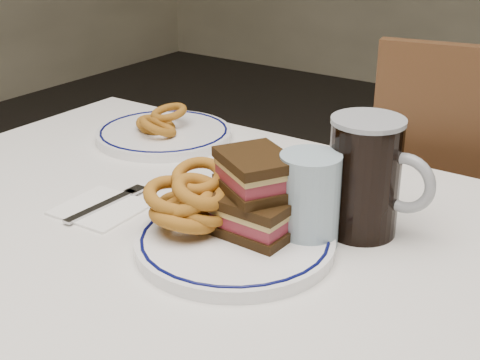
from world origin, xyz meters
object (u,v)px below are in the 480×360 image
Objects in this scene: chair_far at (478,238)px; beer_mug at (367,176)px; reuben_sandwich at (256,194)px; main_plate at (235,242)px; far_plate at (164,134)px.

beer_mug is at bearing -94.04° from chair_far.
beer_mug is at bearing 46.16° from reuben_sandwich.
main_plate is 0.20m from beer_mug.
chair_far is at bearing 77.28° from reuben_sandwich.
main_plate is at bearing -129.81° from beer_mug.
chair_far is 0.73m from reuben_sandwich.
beer_mug reaches higher than main_plate.
reuben_sandwich is (-0.15, -0.65, 0.31)m from chair_far.
reuben_sandwich is 0.46m from far_plate.
chair_far reaches higher than main_plate.
chair_far is 7.09× the size of reuben_sandwich.
beer_mug is 0.51m from far_plate.
far_plate is at bearing -142.79° from chair_far.
chair_far is at bearing 76.88° from main_plate.
beer_mug is (-0.04, -0.53, 0.32)m from chair_far.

